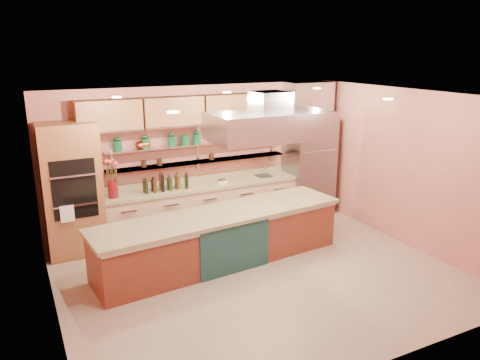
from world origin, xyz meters
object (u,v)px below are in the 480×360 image
kitchen_scale (222,181)px  flower_vase (113,189)px  copper_kettle (140,145)px  green_canister (185,140)px  island (221,238)px  refrigerator (309,166)px

kitchen_scale → flower_vase: bearing=-177.6°
copper_kettle → green_canister: (0.86, 0.00, 0.02)m
kitchen_scale → copper_kettle: copper_kettle is taller
copper_kettle → green_canister: green_canister is taller
island → flower_vase: (-1.42, 1.44, 0.65)m
copper_kettle → kitchen_scale: bearing=-8.3°
green_canister → copper_kettle: bearing=180.0°
flower_vase → green_canister: bearing=8.7°
island → kitchen_scale: bearing=59.2°
flower_vase → green_canister: size_ratio=1.69×
island → copper_kettle: bearing=111.3°
island → kitchen_scale: kitchen_scale is taller
refrigerator → kitchen_scale: 2.03m
flower_vase → copper_kettle: 0.94m
kitchen_scale → refrigerator: bearing=2.2°
flower_vase → kitchen_scale: bearing=0.0°
green_canister → refrigerator: bearing=-4.9°
island → flower_vase: bearing=129.0°
island → flower_vase: flower_vase is taller
refrigerator → green_canister: (-2.69, 0.23, 0.76)m
island → green_canister: 2.15m
refrigerator → kitchen_scale: size_ratio=12.43×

